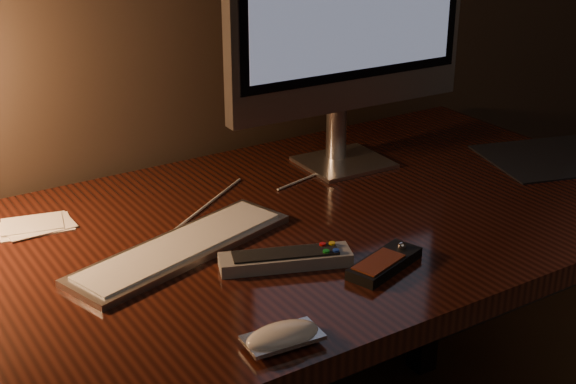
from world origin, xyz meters
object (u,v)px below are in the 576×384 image
keyboard (182,247)px  mouse (283,338)px  monitor (350,5)px  desk (224,283)px  tv_remote (286,259)px  media_remote (385,263)px

keyboard → mouse: (-0.01, -0.31, 0.00)m
monitor → mouse: 0.74m
desk → tv_remote: (0.00, -0.21, 0.14)m
desk → monitor: bearing=16.1°
desk → monitor: size_ratio=2.88×
keyboard → mouse: mouse is taller
desk → mouse: (-0.12, -0.39, 0.14)m
media_remote → tv_remote: 0.15m
desk → media_remote: 0.35m
keyboard → tv_remote: (0.12, -0.13, 0.00)m
monitor → keyboard: (-0.46, -0.17, -0.32)m
desk → keyboard: size_ratio=3.99×
media_remote → monitor: bearing=43.6°
desk → keyboard: (-0.11, -0.07, 0.14)m
mouse → tv_remote: (0.12, 0.18, 0.00)m
media_remote → tv_remote: same height
media_remote → tv_remote: size_ratio=0.70×
monitor → tv_remote: 0.56m
mouse → tv_remote: bearing=61.5°
desk → media_remote: media_remote is taller
keyboard → mouse: 0.31m
monitor → keyboard: bearing=-156.9°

